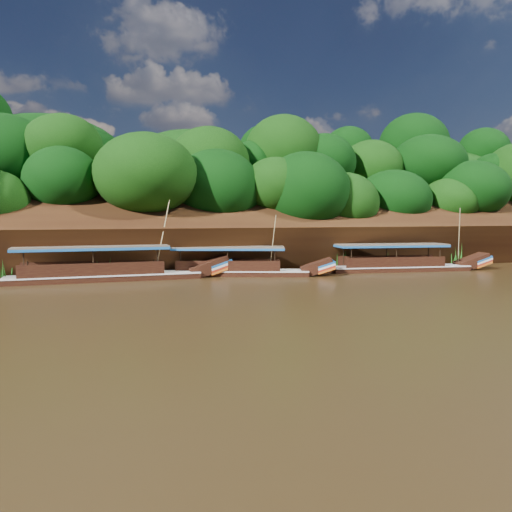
% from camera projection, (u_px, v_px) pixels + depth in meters
% --- Properties ---
extents(ground, '(160.00, 160.00, 0.00)m').
position_uv_depth(ground, '(302.00, 289.00, 32.14)').
color(ground, black).
rests_on(ground, ground).
extents(riverbank, '(120.00, 30.06, 19.40)m').
position_uv_depth(riverbank, '(218.00, 242.00, 53.51)').
color(riverbank, black).
rests_on(riverbank, ground).
extents(boat_0, '(14.40, 3.86, 5.77)m').
position_uv_depth(boat_0, '(407.00, 265.00, 42.46)').
color(boat_0, black).
rests_on(boat_0, ground).
extents(boat_1, '(13.06, 6.03, 5.17)m').
position_uv_depth(boat_1, '(246.00, 269.00, 39.16)').
color(boat_1, black).
rests_on(boat_1, ground).
extents(boat_2, '(16.14, 2.71, 6.37)m').
position_uv_depth(boat_2, '(117.00, 272.00, 36.41)').
color(boat_2, black).
rests_on(boat_2, ground).
extents(reeds, '(48.17, 2.40, 2.05)m').
position_uv_depth(reeds, '(224.00, 264.00, 40.10)').
color(reeds, '#206E1B').
rests_on(reeds, ground).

